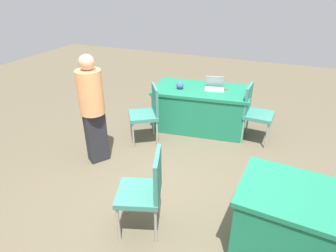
{
  "coord_description": "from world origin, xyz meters",
  "views": [
    {
      "loc": [
        -1.05,
        2.54,
        2.44
      ],
      "look_at": [
        0.07,
        -0.19,
        0.9
      ],
      "focal_mm": 30.36,
      "sensor_mm": 36.0,
      "label": 1
    }
  ],
  "objects_px": {
    "chair_aisle": "(255,110)",
    "yarn_ball": "(180,85)",
    "table_foreground": "(201,108)",
    "chair_tucked_right": "(145,188)",
    "chair_near_front": "(147,111)",
    "table_mid_left": "(323,234)",
    "laptop_silver": "(214,87)",
    "person_attendee_standing": "(92,106)",
    "scissors_red": "(223,89)"
  },
  "relations": [
    {
      "from": "chair_near_front",
      "to": "laptop_silver",
      "type": "bearing_deg",
      "value": -77.7
    },
    {
      "from": "table_mid_left",
      "to": "scissors_red",
      "type": "distance_m",
      "value": 2.87
    },
    {
      "from": "table_mid_left",
      "to": "laptop_silver",
      "type": "bearing_deg",
      "value": -55.37
    },
    {
      "from": "chair_near_front",
      "to": "chair_tucked_right",
      "type": "bearing_deg",
      "value": 171.61
    },
    {
      "from": "chair_aisle",
      "to": "table_foreground",
      "type": "bearing_deg",
      "value": -94.17
    },
    {
      "from": "chair_near_front",
      "to": "chair_aisle",
      "type": "distance_m",
      "value": 1.73
    },
    {
      "from": "table_foreground",
      "to": "chair_aisle",
      "type": "height_order",
      "value": "chair_aisle"
    },
    {
      "from": "person_attendee_standing",
      "to": "chair_near_front",
      "type": "bearing_deg",
      "value": -175.85
    },
    {
      "from": "person_attendee_standing",
      "to": "scissors_red",
      "type": "xyz_separation_m",
      "value": [
        -1.45,
        -1.72,
        -0.14
      ]
    },
    {
      "from": "chair_tucked_right",
      "to": "person_attendee_standing",
      "type": "relative_size",
      "value": 0.6
    },
    {
      "from": "laptop_silver",
      "to": "scissors_red",
      "type": "bearing_deg",
      "value": -169.25
    },
    {
      "from": "table_foreground",
      "to": "chair_tucked_right",
      "type": "bearing_deg",
      "value": 93.37
    },
    {
      "from": "chair_tucked_right",
      "to": "laptop_silver",
      "type": "xyz_separation_m",
      "value": [
        -0.06,
        -2.58,
        0.24
      ]
    },
    {
      "from": "person_attendee_standing",
      "to": "yarn_ball",
      "type": "distance_m",
      "value": 1.64
    },
    {
      "from": "table_foreground",
      "to": "scissors_red",
      "type": "relative_size",
      "value": 9.6
    },
    {
      "from": "chair_tucked_right",
      "to": "chair_near_front",
      "type": "bearing_deg",
      "value": 6.82
    },
    {
      "from": "person_attendee_standing",
      "to": "yarn_ball",
      "type": "xyz_separation_m",
      "value": [
        -0.76,
        -1.44,
        -0.08
      ]
    },
    {
      "from": "table_foreground",
      "to": "laptop_silver",
      "type": "relative_size",
      "value": 4.58
    },
    {
      "from": "chair_tucked_right",
      "to": "yarn_ball",
      "type": "bearing_deg",
      "value": -6.63
    },
    {
      "from": "chair_tucked_right",
      "to": "person_attendee_standing",
      "type": "xyz_separation_m",
      "value": [
        1.26,
        -0.92,
        0.34
      ]
    },
    {
      "from": "person_attendee_standing",
      "to": "yarn_ball",
      "type": "height_order",
      "value": "person_attendee_standing"
    },
    {
      "from": "table_mid_left",
      "to": "person_attendee_standing",
      "type": "xyz_separation_m",
      "value": [
        2.94,
        -0.7,
        0.51
      ]
    },
    {
      "from": "chair_aisle",
      "to": "person_attendee_standing",
      "type": "bearing_deg",
      "value": -50.96
    },
    {
      "from": "chair_aisle",
      "to": "yarn_ball",
      "type": "xyz_separation_m",
      "value": [
        1.28,
        0.02,
        0.26
      ]
    },
    {
      "from": "yarn_ball",
      "to": "scissors_red",
      "type": "relative_size",
      "value": 0.69
    },
    {
      "from": "chair_tucked_right",
      "to": "yarn_ball",
      "type": "height_order",
      "value": "chair_tucked_right"
    },
    {
      "from": "chair_tucked_right",
      "to": "chair_aisle",
      "type": "bearing_deg",
      "value": -36.7
    },
    {
      "from": "laptop_silver",
      "to": "person_attendee_standing",
      "type": "bearing_deg",
      "value": 37.98
    },
    {
      "from": "chair_aisle",
      "to": "laptop_silver",
      "type": "distance_m",
      "value": 0.79
    },
    {
      "from": "chair_near_front",
      "to": "table_mid_left",
      "type": "bearing_deg",
      "value": -154.27
    },
    {
      "from": "chair_near_front",
      "to": "laptop_silver",
      "type": "distance_m",
      "value": 1.25
    },
    {
      "from": "table_mid_left",
      "to": "chair_near_front",
      "type": "xyz_separation_m",
      "value": [
        2.49,
        -1.47,
        0.18
      ]
    },
    {
      "from": "table_foreground",
      "to": "laptop_silver",
      "type": "xyz_separation_m",
      "value": [
        -0.2,
        -0.07,
        0.41
      ]
    },
    {
      "from": "chair_tucked_right",
      "to": "scissors_red",
      "type": "distance_m",
      "value": 2.66
    },
    {
      "from": "table_mid_left",
      "to": "person_attendee_standing",
      "type": "relative_size",
      "value": 1.03
    },
    {
      "from": "chair_near_front",
      "to": "person_attendee_standing",
      "type": "height_order",
      "value": "person_attendee_standing"
    },
    {
      "from": "table_foreground",
      "to": "table_mid_left",
      "type": "distance_m",
      "value": 2.93
    },
    {
      "from": "chair_tucked_right",
      "to": "table_foreground",
      "type": "bearing_deg",
      "value": -15.09
    },
    {
      "from": "table_mid_left",
      "to": "chair_tucked_right",
      "type": "relative_size",
      "value": 1.72
    },
    {
      "from": "chair_tucked_right",
      "to": "chair_aisle",
      "type": "relative_size",
      "value": 1.0
    },
    {
      "from": "table_foreground",
      "to": "yarn_ball",
      "type": "bearing_deg",
      "value": 22.73
    },
    {
      "from": "chair_aisle",
      "to": "yarn_ball",
      "type": "bearing_deg",
      "value": -85.64
    },
    {
      "from": "chair_near_front",
      "to": "chair_aisle",
      "type": "relative_size",
      "value": 1.01
    },
    {
      "from": "table_mid_left",
      "to": "chair_near_front",
      "type": "height_order",
      "value": "chair_near_front"
    },
    {
      "from": "table_foreground",
      "to": "chair_near_front",
      "type": "bearing_deg",
      "value": 51.3
    },
    {
      "from": "chair_near_front",
      "to": "yarn_ball",
      "type": "xyz_separation_m",
      "value": [
        -0.31,
        -0.67,
        0.25
      ]
    },
    {
      "from": "chair_near_front",
      "to": "yarn_ball",
      "type": "bearing_deg",
      "value": -58.19
    },
    {
      "from": "scissors_red",
      "to": "laptop_silver",
      "type": "bearing_deg",
      "value": -124.27
    },
    {
      "from": "chair_aisle",
      "to": "yarn_ball",
      "type": "height_order",
      "value": "chair_aisle"
    },
    {
      "from": "chair_tucked_right",
      "to": "scissors_red",
      "type": "bearing_deg",
      "value": -22.59
    }
  ]
}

